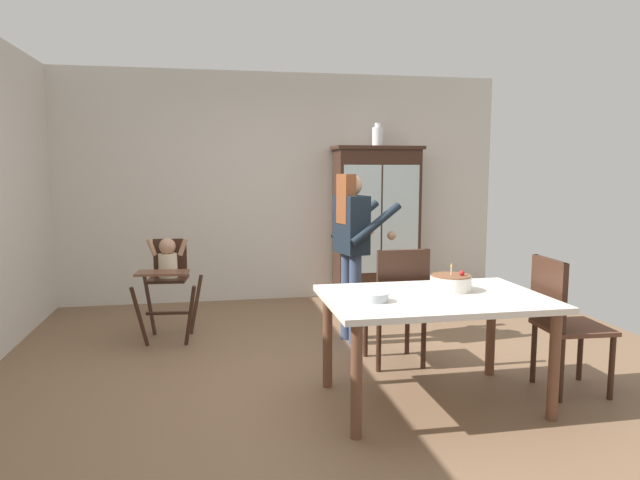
{
  "coord_description": "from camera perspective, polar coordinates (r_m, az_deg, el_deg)",
  "views": [
    {
      "loc": [
        -0.86,
        -4.22,
        1.58
      ],
      "look_at": [
        0.09,
        0.7,
        0.95
      ],
      "focal_mm": 32.04,
      "sensor_mm": 36.0,
      "label": 1
    }
  ],
  "objects": [
    {
      "name": "ground_plane",
      "position": [
        4.58,
        0.62,
        -12.99
      ],
      "size": [
        6.24,
        6.24,
        0.0
      ],
      "primitive_type": "plane",
      "color": "brown"
    },
    {
      "name": "wall_back",
      "position": [
        6.9,
        -3.75,
        5.25
      ],
      "size": [
        5.32,
        0.06,
        2.7
      ],
      "primitive_type": "cube",
      "color": "beige",
      "rests_on": "ground_plane"
    },
    {
      "name": "china_cabinet",
      "position": [
        6.9,
        5.65,
        1.7
      ],
      "size": [
        1.04,
        0.48,
        1.84
      ],
      "color": "#382116",
      "rests_on": "ground_plane"
    },
    {
      "name": "ceramic_vase",
      "position": [
        6.88,
        5.78,
        10.29
      ],
      "size": [
        0.13,
        0.13,
        0.27
      ],
      "color": "white",
      "rests_on": "china_cabinet"
    },
    {
      "name": "high_chair_with_toddler",
      "position": [
        5.41,
        -14.96,
        -2.92
      ],
      "size": [
        0.63,
        0.72,
        0.95
      ],
      "rotation": [
        0.0,
        0.0,
        -0.1
      ],
      "color": "#382116",
      "rests_on": "ground_plane"
    },
    {
      "name": "adult_person",
      "position": [
        5.14,
        3.22,
        0.33
      ],
      "size": [
        0.58,
        0.57,
        1.53
      ],
      "rotation": [
        0.0,
        0.0,
        1.79
      ],
      "color": "#3D4C6B",
      "rests_on": "ground_plane"
    },
    {
      "name": "dining_table",
      "position": [
        3.91,
        11.3,
        -6.75
      ],
      "size": [
        1.46,
        1.0,
        0.74
      ],
      "color": "silver",
      "rests_on": "ground_plane"
    },
    {
      "name": "birthday_cake",
      "position": [
        4.06,
        12.95,
        -4.17
      ],
      "size": [
        0.28,
        0.28,
        0.19
      ],
      "color": "white",
      "rests_on": "dining_table"
    },
    {
      "name": "serving_bowl",
      "position": [
        3.66,
        5.48,
        -5.69
      ],
      "size": [
        0.18,
        0.18,
        0.05
      ],
      "primitive_type": "cylinder",
      "color": "#B2BCC6",
      "rests_on": "dining_table"
    },
    {
      "name": "dining_chair_far_side",
      "position": [
        4.58,
        7.85,
        -5.82
      ],
      "size": [
        0.44,
        0.44,
        0.96
      ],
      "rotation": [
        0.0,
        0.0,
        3.15
      ],
      "color": "#382116",
      "rests_on": "ground_plane"
    },
    {
      "name": "dining_chair_right_end",
      "position": [
        4.38,
        22.86,
        -6.93
      ],
      "size": [
        0.46,
        0.46,
        0.96
      ],
      "rotation": [
        0.0,
        0.0,
        1.51
      ],
      "color": "#382116",
      "rests_on": "ground_plane"
    }
  ]
}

